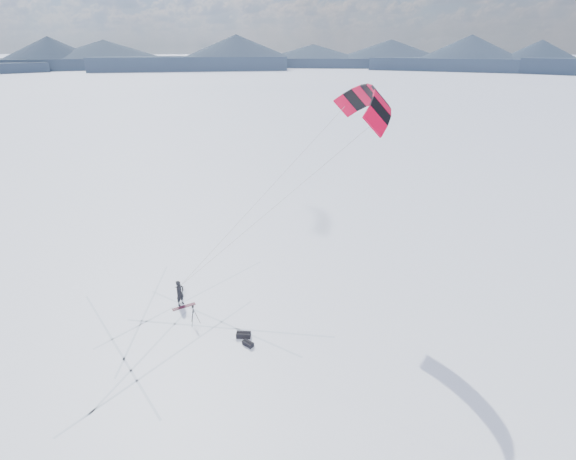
# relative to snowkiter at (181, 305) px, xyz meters

# --- Properties ---
(ground) EXTENTS (1800.00, 1800.00, 0.00)m
(ground) POSITION_rel_snowkiter_xyz_m (2.12, -2.50, 0.00)
(ground) COLOR white
(horizon_hills) EXTENTS (704.84, 706.81, 10.38)m
(horizon_hills) POSITION_rel_snowkiter_xyz_m (2.12, -2.50, 4.57)
(horizon_hills) COLOR #1E2837
(horizon_hills) RESTS_ON ground
(snow_tracks) EXTENTS (17.62, 10.25, 0.01)m
(snow_tracks) POSITION_rel_snowkiter_xyz_m (2.45, -2.49, 0.00)
(snow_tracks) COLOR silver
(snow_tracks) RESTS_ON ground
(snowkiter) EXTENTS (0.65, 0.76, 1.77)m
(snowkiter) POSITION_rel_snowkiter_xyz_m (0.00, 0.00, 0.00)
(snowkiter) COLOR black
(snowkiter) RESTS_ON ground
(snowboard) EXTENTS (1.42, 1.06, 0.04)m
(snowboard) POSITION_rel_snowkiter_xyz_m (0.24, -0.26, 0.02)
(snowboard) COLOR maroon
(snowboard) RESTS_ON ground
(tripod) EXTENTS (0.61, 0.60, 1.32)m
(tripod) POSITION_rel_snowkiter_xyz_m (1.40, -2.02, 0.85)
(tripod) COLOR black
(tripod) RESTS_ON ground
(gear_bag_a) EXTENTS (0.83, 0.40, 0.37)m
(gear_bag_a) POSITION_rel_snowkiter_xyz_m (4.57, -3.13, 0.16)
(gear_bag_a) COLOR black
(gear_bag_a) RESTS_ON ground
(gear_bag_b) EXTENTS (0.72, 0.65, 0.30)m
(gear_bag_b) POSITION_rel_snowkiter_xyz_m (4.93, -3.85, 0.13)
(gear_bag_b) COLOR black
(gear_bag_b) RESTS_ON ground
(power_kite) EXTENTS (12.82, 6.89, 12.28)m
(power_kite) POSITION_rel_snowkiter_xyz_m (11.44, 1.88, 12.56)
(power_kite) COLOR red
(power_kite) RESTS_ON ground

